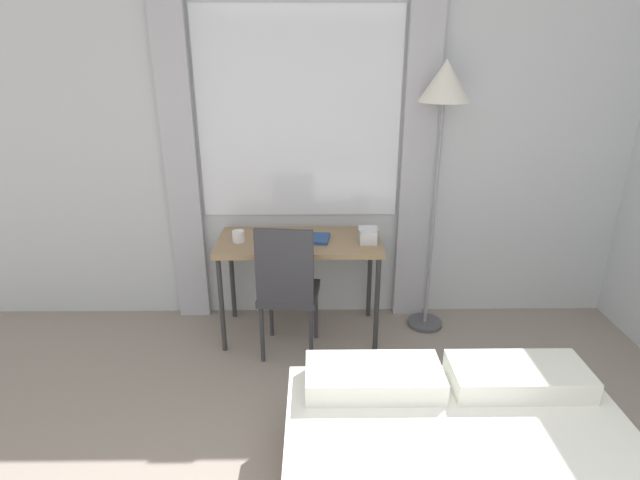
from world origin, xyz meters
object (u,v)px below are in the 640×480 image
object	(u,v)px
desk_chair	(287,286)
telephone	(368,235)
standing_lamp	(444,102)
book	(312,238)
desk	(300,248)
mug	(238,236)

from	to	relation	value
desk_chair	telephone	bearing A→B (deg)	30.98
standing_lamp	book	world-z (taller)	standing_lamp
desk_chair	standing_lamp	world-z (taller)	standing_lamp
desk	standing_lamp	distance (m)	1.42
mug	desk	bearing A→B (deg)	4.77
desk	book	distance (m)	0.12
desk_chair	book	xyz separation A→B (m)	(0.17, 0.30, 0.23)
desk_chair	mug	world-z (taller)	desk_chair
telephone	desk_chair	bearing A→B (deg)	-155.00
standing_lamp	book	xyz separation A→B (m)	(-0.89, -0.10, -0.94)
standing_lamp	desk	bearing A→B (deg)	-174.59
book	telephone	bearing A→B (deg)	-5.83
telephone	mug	size ratio (longest dim) A/B	1.87
desk	telephone	world-z (taller)	telephone
book	mug	world-z (taller)	mug
standing_lamp	telephone	world-z (taller)	standing_lamp
standing_lamp	mug	bearing A→B (deg)	-174.78
desk_chair	standing_lamp	size ratio (longest dim) A/B	0.50
desk	telephone	xyz separation A→B (m)	(0.49, -0.05, 0.12)
telephone	book	bearing A→B (deg)	174.17
desk_chair	book	world-z (taller)	desk_chair
desk	book	world-z (taller)	book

